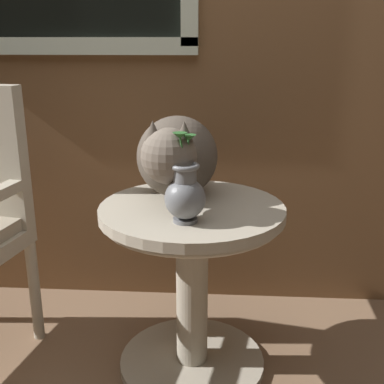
# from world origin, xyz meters

# --- Properties ---
(back_wall) EXTENTS (4.00, 0.07, 2.60)m
(back_wall) POSITION_xyz_m (-0.01, 0.81, 1.31)
(back_wall) COLOR brown
(back_wall) RESTS_ON ground_plane
(wicker_side_table) EXTENTS (0.64, 0.64, 0.64)m
(wicker_side_table) POSITION_xyz_m (0.22, 0.26, 0.42)
(wicker_side_table) COLOR #B2A893
(wicker_side_table) RESTS_ON ground_plane
(cat) EXTENTS (0.30, 0.66, 0.30)m
(cat) POSITION_xyz_m (0.16, 0.35, 0.79)
(cat) COLOR brown
(cat) RESTS_ON wicker_side_table
(pewter_vase_with_ivy) EXTENTS (0.13, 0.13, 0.28)m
(pewter_vase_with_ivy) POSITION_xyz_m (0.21, 0.11, 0.73)
(pewter_vase_with_ivy) COLOR slate
(pewter_vase_with_ivy) RESTS_ON wicker_side_table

